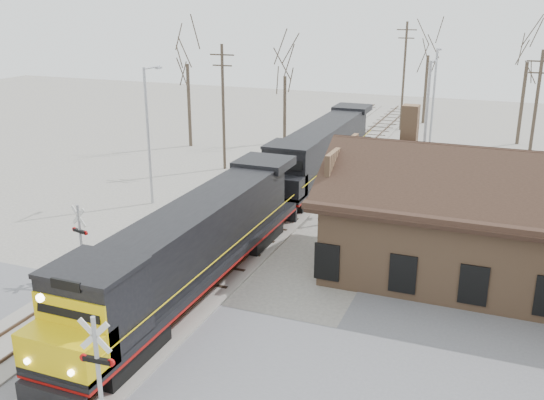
{
  "coord_description": "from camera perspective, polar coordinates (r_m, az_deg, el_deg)",
  "views": [
    {
      "loc": [
        12.64,
        -16.89,
        12.8
      ],
      "look_at": [
        2.35,
        9.0,
        3.63
      ],
      "focal_mm": 40.0,
      "sensor_mm": 36.0,
      "label": 1
    }
  ],
  "objects": [
    {
      "name": "ground",
      "position": [
        24.67,
        -13.28,
        -13.57
      ],
      "size": [
        140.0,
        140.0,
        0.0
      ],
      "primitive_type": "plane",
      "color": "#A9A398",
      "rests_on": "ground"
    },
    {
      "name": "road",
      "position": [
        24.67,
        -13.28,
        -13.54
      ],
      "size": [
        60.0,
        9.0,
        0.03
      ],
      "primitive_type": "cube",
      "color": "slate",
      "rests_on": "ground"
    },
    {
      "name": "track_main",
      "position": [
        36.59,
        0.05,
        -2.14
      ],
      "size": [
        3.4,
        90.0,
        0.24
      ],
      "color": "#A9A398",
      "rests_on": "ground"
    },
    {
      "name": "track_siding",
      "position": [
        38.38,
        -6.21,
        -1.27
      ],
      "size": [
        3.4,
        90.0,
        0.24
      ],
      "color": "#A9A398",
      "rests_on": "ground"
    },
    {
      "name": "depot",
      "position": [
        30.71,
        19.15,
        -2.61
      ],
      "size": [
        15.2,
        9.31,
        7.9
      ],
      "color": "#886446",
      "rests_on": "ground"
    },
    {
      "name": "locomotive_lead",
      "position": [
        27.28,
        -7.84,
        -4.66
      ],
      "size": [
        2.91,
        19.47,
        4.32
      ],
      "color": "black",
      "rests_on": "ground"
    },
    {
      "name": "locomotive_trailing",
      "position": [
        44.65,
        4.62,
        4.52
      ],
      "size": [
        2.91,
        19.47,
        4.09
      ],
      "color": "black",
      "rests_on": "ground"
    },
    {
      "name": "crossbuck_near",
      "position": [
        19.67,
        -15.93,
        -16.12
      ],
      "size": [
        1.18,
        0.31,
        4.12
      ],
      "rotation": [
        0.0,
        0.0,
        0.08
      ],
      "color": "#A5A8AD",
      "rests_on": "ground"
    },
    {
      "name": "crossbuck_far",
      "position": [
        30.34,
        -17.51,
        -3.97
      ],
      "size": [
        1.06,
        0.34,
        3.75
      ],
      "rotation": [
        0.0,
        0.0,
        2.91
      ],
      "color": "#A5A8AD",
      "rests_on": "ground"
    },
    {
      "name": "streetlight_a",
      "position": [
        39.93,
        -11.5,
        6.57
      ],
      "size": [
        0.25,
        2.04,
        8.89
      ],
      "color": "#A5A8AD",
      "rests_on": "ground"
    },
    {
      "name": "streetlight_b",
      "position": [
        39.37,
        14.28,
        6.58
      ],
      "size": [
        0.25,
        2.04,
        9.38
      ],
      "color": "#A5A8AD",
      "rests_on": "ground"
    },
    {
      "name": "streetlight_c",
      "position": [
        50.29,
        14.94,
        8.93
      ],
      "size": [
        0.25,
        2.04,
        9.33
      ],
      "color": "#A5A8AD",
      "rests_on": "ground"
    },
    {
      "name": "utility_pole_a",
      "position": [
        47.74,
        -4.61,
        8.87
      ],
      "size": [
        2.0,
        0.24,
        9.73
      ],
      "color": "#382D23",
      "rests_on": "ground"
    },
    {
      "name": "utility_pole_b",
      "position": [
        64.24,
        12.3,
        11.45
      ],
      "size": [
        2.0,
        0.24,
        10.88
      ],
      "color": "#382D23",
      "rests_on": "ground"
    },
    {
      "name": "utility_pole_c",
      "position": [
        47.59,
        23.48,
        7.33
      ],
      "size": [
        2.0,
        0.24,
        9.61
      ],
      "color": "#382D23",
      "rests_on": "ground"
    },
    {
      "name": "tree_a",
      "position": [
        55.67,
        -8.03,
        13.83
      ],
      "size": [
        4.98,
        4.98,
        12.2
      ],
      "color": "#382D23",
      "rests_on": "ground"
    },
    {
      "name": "tree_b",
      "position": [
        56.8,
        1.23,
        12.6
      ],
      "size": [
        4.15,
        4.15,
        10.16
      ],
      "color": "#382D23",
      "rests_on": "ground"
    },
    {
      "name": "tree_c",
      "position": [
        68.24,
        14.56,
        14.04
      ],
      "size": [
        4.86,
        4.86,
        11.91
      ],
      "color": "#382D23",
      "rests_on": "ground"
    },
    {
      "name": "tree_d",
      "position": [
        60.53,
        23.05,
        13.04
      ],
      "size": [
        5.04,
        5.04,
        12.36
      ],
      "color": "#382D23",
      "rests_on": "ground"
    }
  ]
}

